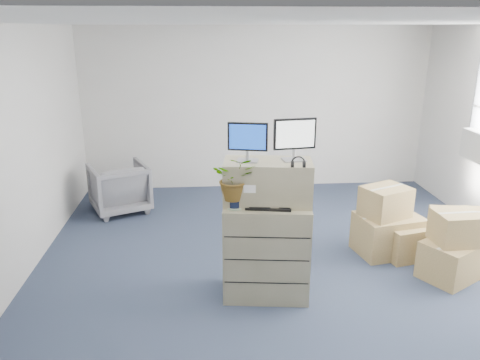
# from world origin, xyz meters

# --- Properties ---
(ground) EXTENTS (7.00, 7.00, 0.00)m
(ground) POSITION_xyz_m (0.00, 0.00, 0.00)
(ground) COLOR #283548
(ground) RESTS_ON ground
(wall_back) EXTENTS (6.00, 0.02, 2.80)m
(wall_back) POSITION_xyz_m (0.00, 3.51, 1.40)
(wall_back) COLOR beige
(wall_back) RESTS_ON ground
(filing_cabinet_lower) EXTENTS (0.95, 0.65, 1.04)m
(filing_cabinet_lower) POSITION_xyz_m (-0.29, -0.15, 0.52)
(filing_cabinet_lower) COLOR gray
(filing_cabinet_lower) RESTS_ON ground
(filing_cabinet_upper) EXTENTS (0.94, 0.55, 0.44)m
(filing_cabinet_upper) POSITION_xyz_m (-0.29, -0.10, 1.26)
(filing_cabinet_upper) COLOR gray
(filing_cabinet_upper) RESTS_ON filing_cabinet_lower
(monitor_left) EXTENTS (0.40, 0.19, 0.39)m
(monitor_left) POSITION_xyz_m (-0.49, -0.09, 1.70)
(monitor_left) COLOR #99999E
(monitor_left) RESTS_ON filing_cabinet_upper
(monitor_right) EXTENTS (0.43, 0.19, 0.43)m
(monitor_right) POSITION_xyz_m (-0.02, -0.10, 1.72)
(monitor_right) COLOR #99999E
(monitor_right) RESTS_ON filing_cabinet_upper
(headphones) EXTENTS (0.14, 0.03, 0.14)m
(headphones) POSITION_xyz_m (-0.03, -0.31, 1.52)
(headphones) COLOR black
(headphones) RESTS_ON filing_cabinet_upper
(keyboard) EXTENTS (0.48, 0.27, 0.02)m
(keyboard) POSITION_xyz_m (-0.30, -0.25, 1.05)
(keyboard) COLOR black
(keyboard) RESTS_ON filing_cabinet_lower
(mouse) EXTENTS (0.10, 0.08, 0.03)m
(mouse) POSITION_xyz_m (0.07, -0.29, 1.05)
(mouse) COLOR silver
(mouse) RESTS_ON filing_cabinet_lower
(water_bottle) EXTENTS (0.07, 0.07, 0.25)m
(water_bottle) POSITION_xyz_m (-0.17, -0.10, 1.16)
(water_bottle) COLOR gray
(water_bottle) RESTS_ON filing_cabinet_lower
(phone_dock) EXTENTS (0.06, 0.06, 0.13)m
(phone_dock) POSITION_xyz_m (-0.37, -0.06, 1.08)
(phone_dock) COLOR silver
(phone_dock) RESTS_ON filing_cabinet_lower
(external_drive) EXTENTS (0.19, 0.15, 0.05)m
(external_drive) POSITION_xyz_m (0.02, -0.05, 1.06)
(external_drive) COLOR black
(external_drive) RESTS_ON filing_cabinet_lower
(tissue_box) EXTENTS (0.22, 0.14, 0.08)m
(tissue_box) POSITION_xyz_m (0.06, -0.10, 1.13)
(tissue_box) COLOR #3E79D3
(tissue_box) RESTS_ON external_drive
(potted_plant) EXTENTS (0.47, 0.51, 0.44)m
(potted_plant) POSITION_xyz_m (-0.63, -0.21, 1.29)
(potted_plant) COLOR #8EA786
(potted_plant) RESTS_ON filing_cabinet_lower
(office_chair) EXTENTS (1.06, 1.03, 0.84)m
(office_chair) POSITION_xyz_m (-2.26, 2.42, 0.42)
(office_chair) COLOR slate
(office_chair) RESTS_ON ground
(cardboard_boxes) EXTENTS (1.80, 1.41, 0.88)m
(cardboard_boxes) POSITION_xyz_m (1.72, 0.53, 0.32)
(cardboard_boxes) COLOR olive
(cardboard_boxes) RESTS_ON ground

